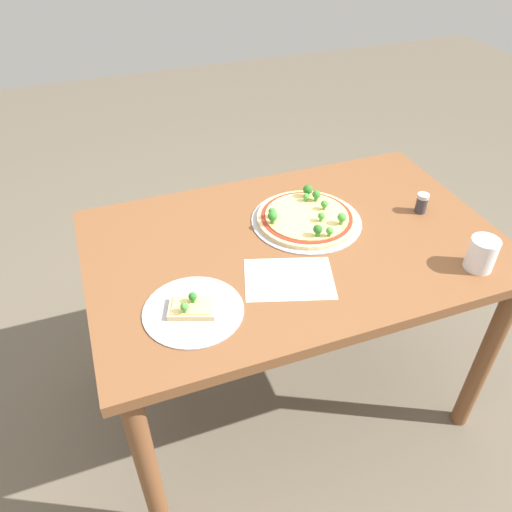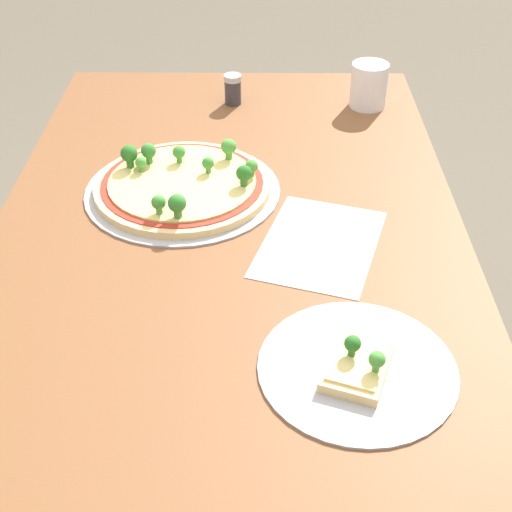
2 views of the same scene
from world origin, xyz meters
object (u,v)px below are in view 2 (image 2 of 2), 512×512
object	(u,v)px
dining_table	(231,261)
pizza_tray_slice	(358,366)
drinking_cup	(369,85)
condiment_shaker	(233,89)
pizza_tray_whole	(183,185)

from	to	relation	value
dining_table	pizza_tray_slice	world-z (taller)	pizza_tray_slice
drinking_cup	pizza_tray_slice	bearing A→B (deg)	172.51
pizza_tray_slice	condiment_shaker	world-z (taller)	condiment_shaker
drinking_cup	dining_table	bearing A→B (deg)	146.77
pizza_tray_whole	pizza_tray_slice	size ratio (longest dim) A/B	1.35
pizza_tray_whole	drinking_cup	size ratio (longest dim) A/B	3.65
pizza_tray_whole	condiment_shaker	distance (m)	0.39
pizza_tray_slice	drinking_cup	distance (m)	0.84
dining_table	pizza_tray_whole	xyz separation A→B (m)	(0.08, 0.09, 0.12)
pizza_tray_slice	drinking_cup	world-z (taller)	drinking_cup
pizza_tray_slice	drinking_cup	xyz separation A→B (m)	(0.83, -0.11, 0.04)
condiment_shaker	dining_table	bearing A→B (deg)	-178.89
pizza_tray_whole	condiment_shaker	bearing A→B (deg)	-11.83
drinking_cup	condiment_shaker	size ratio (longest dim) A/B	1.45
dining_table	pizza_tray_whole	world-z (taller)	pizza_tray_whole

